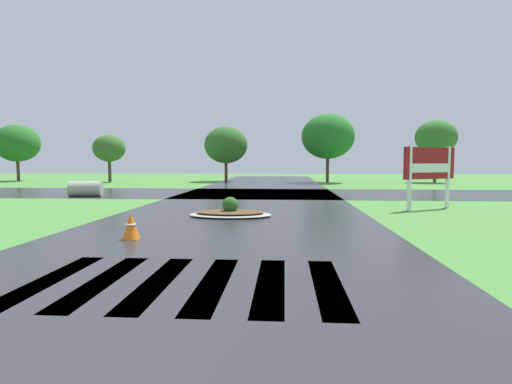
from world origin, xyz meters
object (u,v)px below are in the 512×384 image
at_px(median_island, 230,212).
at_px(drainage_pipe_stack, 86,189).
at_px(estate_billboard, 430,166).
at_px(traffic_cone, 131,226).

distance_m(median_island, drainage_pipe_stack, 11.60).
xyz_separation_m(estate_billboard, median_island, (-7.69, -2.72, -1.58)).
bearing_deg(median_island, drainage_pipe_stack, 140.12).
height_order(median_island, drainage_pipe_stack, drainage_pipe_stack).
relative_size(estate_billboard, traffic_cone, 3.75).
height_order(estate_billboard, drainage_pipe_stack, estate_billboard).
distance_m(drainage_pipe_stack, traffic_cone, 13.78).
distance_m(estate_billboard, median_island, 8.31).
xyz_separation_m(drainage_pipe_stack, traffic_cone, (7.01, -11.86, -0.09)).
relative_size(median_island, traffic_cone, 4.29).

